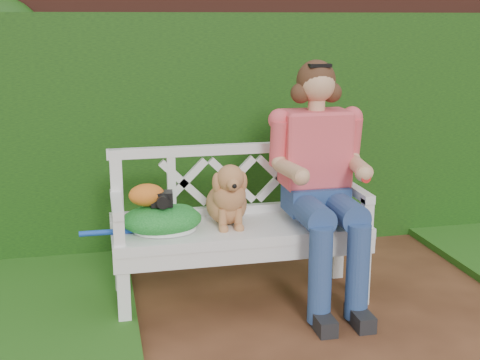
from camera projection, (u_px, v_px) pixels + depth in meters
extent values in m
plane|color=#442515|center=(358.00, 347.00, 3.33)|extent=(60.00, 60.00, 0.00)
cube|color=#59281E|center=(266.00, 94.00, 4.86)|extent=(10.00, 0.30, 2.20)
cube|color=#255D12|center=(273.00, 132.00, 4.71)|extent=(10.00, 0.18, 1.70)
cube|color=black|center=(162.00, 199.00, 3.61)|extent=(0.13, 0.10, 0.08)
ellipsoid|color=orange|center=(147.00, 195.00, 3.60)|extent=(0.24, 0.21, 0.13)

